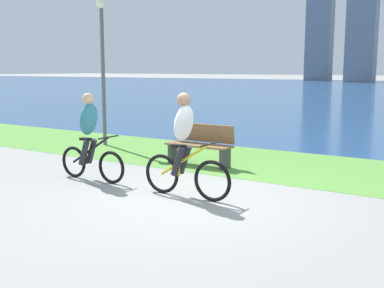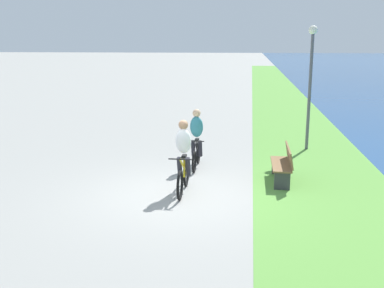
{
  "view_description": "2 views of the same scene",
  "coord_description": "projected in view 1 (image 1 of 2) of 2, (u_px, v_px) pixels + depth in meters",
  "views": [
    {
      "loc": [
        3.98,
        -6.27,
        2.09
      ],
      "look_at": [
        -0.35,
        0.57,
        0.8
      ],
      "focal_mm": 44.54,
      "sensor_mm": 36.0,
      "label": 1
    },
    {
      "loc": [
        9.7,
        1.58,
        3.41
      ],
      "look_at": [
        -0.11,
        0.3,
        1.18
      ],
      "focal_mm": 42.08,
      "sensor_mm": 36.0,
      "label": 2
    }
  ],
  "objects": [
    {
      "name": "cyclist_trailing",
      "position": [
        90.0,
        137.0,
        8.88
      ],
      "size": [
        1.57,
        0.52,
        1.65
      ],
      "color": "black",
      "rests_on": "ground"
    },
    {
      "name": "lamppost_tall",
      "position": [
        102.0,
        50.0,
        12.79
      ],
      "size": [
        0.28,
        0.28,
        3.94
      ],
      "color": "#595960",
      "rests_on": "ground"
    },
    {
      "name": "grass_strip_bayside",
      "position": [
        274.0,
        164.0,
        10.51
      ],
      "size": [
        120.0,
        3.42,
        0.01
      ],
      "primitive_type": "cube",
      "color": "#59933D",
      "rests_on": "ground"
    },
    {
      "name": "cyclist_lead",
      "position": [
        184.0,
        146.0,
        7.71
      ],
      "size": [
        1.65,
        0.52,
        1.71
      ],
      "color": "black",
      "rests_on": "ground"
    },
    {
      "name": "ground_plane",
      "position": [
        191.0,
        200.0,
        7.66
      ],
      "size": [
        300.0,
        300.0,
        0.0
      ],
      "primitive_type": "plane",
      "color": "gray"
    },
    {
      "name": "bench_near_path",
      "position": [
        200.0,
        145.0,
        10.33
      ],
      "size": [
        1.5,
        0.47,
        0.9
      ],
      "color": "brown",
      "rests_on": "ground"
    }
  ]
}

